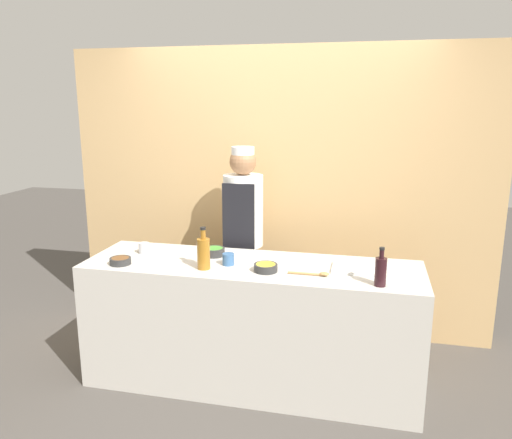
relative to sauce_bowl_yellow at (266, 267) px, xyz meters
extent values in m
plane|color=#4C4742|center=(-0.12, 0.12, -0.91)|extent=(14.00, 14.00, 0.00)
cube|color=tan|center=(-0.12, 1.11, 0.29)|extent=(3.58, 0.18, 2.40)
cube|color=beige|center=(-0.12, 0.12, -0.47)|extent=(2.29, 0.68, 0.88)
cylinder|color=#2D2D2D|center=(0.00, 0.00, 0.00)|extent=(0.15, 0.15, 0.05)
cylinder|color=yellow|center=(0.00, 0.00, 0.01)|extent=(0.13, 0.13, 0.01)
cylinder|color=#2D2D2D|center=(-0.99, -0.08, 0.00)|extent=(0.14, 0.14, 0.05)
cylinder|color=brown|center=(-0.99, -0.08, 0.01)|extent=(0.12, 0.12, 0.01)
cylinder|color=#2D2D2D|center=(-0.43, 0.25, 0.00)|extent=(0.15, 0.15, 0.06)
cylinder|color=green|center=(-0.43, 0.25, 0.02)|extent=(0.13, 0.13, 0.02)
cube|color=white|center=(0.60, 0.16, -0.02)|extent=(0.36, 0.23, 0.02)
cylinder|color=black|center=(0.72, -0.10, 0.06)|extent=(0.07, 0.07, 0.17)
cylinder|color=black|center=(0.72, -0.10, 0.17)|extent=(0.03, 0.03, 0.05)
cylinder|color=black|center=(0.72, -0.10, 0.20)|extent=(0.03, 0.03, 0.01)
cylinder|color=#9E661E|center=(-0.41, -0.04, 0.07)|extent=(0.08, 0.08, 0.20)
cylinder|color=#9E661E|center=(-0.41, -0.04, 0.21)|extent=(0.03, 0.03, 0.06)
cylinder|color=black|center=(-0.41, -0.04, 0.25)|extent=(0.04, 0.04, 0.02)
cylinder|color=#B7B7BC|center=(-0.95, 0.19, 0.01)|extent=(0.08, 0.08, 0.08)
cylinder|color=#386093|center=(-0.27, 0.07, 0.01)|extent=(0.08, 0.08, 0.08)
cylinder|color=#B2844C|center=(0.26, -0.01, -0.02)|extent=(0.21, 0.02, 0.02)
ellipsoid|color=#B2844C|center=(0.38, -0.01, -0.01)|extent=(0.06, 0.05, 0.02)
cylinder|color=#28282D|center=(-0.33, 0.69, -0.49)|extent=(0.22, 0.22, 0.84)
cylinder|color=white|center=(-0.33, 0.69, 0.21)|extent=(0.31, 0.31, 0.56)
cube|color=black|center=(-0.33, 0.55, 0.19)|extent=(0.25, 0.02, 0.52)
sphere|color=#9E704C|center=(-0.33, 0.69, 0.60)|extent=(0.21, 0.21, 0.21)
cylinder|color=white|center=(-0.33, 0.69, 0.68)|extent=(0.18, 0.18, 0.07)
camera|label=1|loc=(0.63, -3.01, 1.04)|focal=35.00mm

